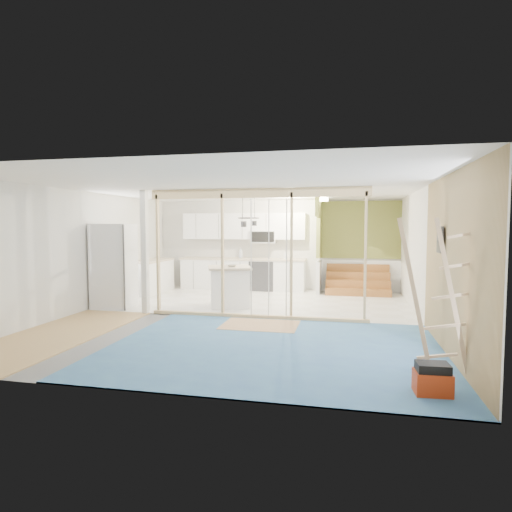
% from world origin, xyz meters
% --- Properties ---
extents(room, '(7.01, 8.01, 2.61)m').
position_xyz_m(room, '(0.00, 0.00, 1.30)').
color(room, slate).
rests_on(room, ground).
extents(floor_overlays, '(7.00, 8.00, 0.03)m').
position_xyz_m(floor_overlays, '(0.07, 0.06, 0.01)').
color(floor_overlays, white).
rests_on(floor_overlays, room).
extents(stud_frame, '(4.66, 0.14, 2.60)m').
position_xyz_m(stud_frame, '(-0.27, -0.00, 1.61)').
color(stud_frame, '#DAB685').
rests_on(stud_frame, room).
extents(base_cabinets, '(4.45, 2.24, 0.93)m').
position_xyz_m(base_cabinets, '(-1.61, 3.36, 0.47)').
color(base_cabinets, white).
rests_on(base_cabinets, room).
extents(upper_cabinets, '(3.60, 0.41, 0.85)m').
position_xyz_m(upper_cabinets, '(-0.84, 3.82, 1.82)').
color(upper_cabinets, white).
rests_on(upper_cabinets, room).
extents(green_partition, '(2.25, 1.51, 2.60)m').
position_xyz_m(green_partition, '(2.04, 3.66, 0.94)').
color(green_partition, olive).
rests_on(green_partition, room).
extents(pot_rack, '(0.52, 0.52, 0.72)m').
position_xyz_m(pot_rack, '(-0.31, 1.89, 2.00)').
color(pot_rack, black).
rests_on(pot_rack, room).
extents(sheathing_panel, '(0.02, 4.00, 2.60)m').
position_xyz_m(sheathing_panel, '(3.48, -2.00, 1.30)').
color(sheathing_panel, tan).
rests_on(sheathing_panel, room).
extents(electrical_panel, '(0.04, 0.30, 0.40)m').
position_xyz_m(electrical_panel, '(3.43, -1.40, 1.65)').
color(electrical_panel, '#3A3B3F').
rests_on(electrical_panel, room).
extents(ceiling_light, '(0.32, 0.32, 0.08)m').
position_xyz_m(ceiling_light, '(1.40, 3.00, 2.54)').
color(ceiling_light, '#FFEABF').
rests_on(ceiling_light, room).
extents(fridge, '(0.92, 0.89, 1.90)m').
position_xyz_m(fridge, '(-3.08, 0.45, 0.95)').
color(fridge, silver).
rests_on(fridge, room).
extents(island, '(1.21, 1.21, 0.93)m').
position_xyz_m(island, '(-0.56, 1.10, 0.46)').
color(island, white).
rests_on(island, room).
extents(bowl, '(0.29, 0.29, 0.06)m').
position_xyz_m(bowl, '(-0.49, 1.04, 0.96)').
color(bowl, silver).
rests_on(bowl, island).
extents(soap_bottle_a, '(0.14, 0.14, 0.30)m').
position_xyz_m(soap_bottle_a, '(-0.95, 3.67, 1.08)').
color(soap_bottle_a, '#AAB1BD').
rests_on(soap_bottle_a, base_cabinets).
extents(soap_bottle_b, '(0.10, 0.10, 0.21)m').
position_xyz_m(soap_bottle_b, '(0.34, 3.76, 1.04)').
color(soap_bottle_b, silver).
rests_on(soap_bottle_b, base_cabinets).
extents(toolbox, '(0.40, 0.31, 0.36)m').
position_xyz_m(toolbox, '(3.00, -3.40, 0.17)').
color(toolbox, '#A12D0E').
rests_on(toolbox, room).
extents(ladder, '(1.05, 0.12, 1.94)m').
position_xyz_m(ladder, '(3.16, -2.80, 0.99)').
color(ladder, '#DEB687').
rests_on(ladder, room).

